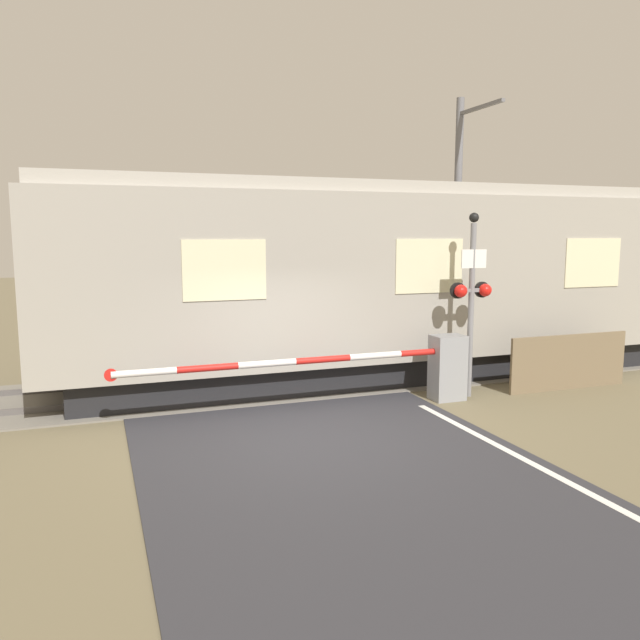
{
  "coord_description": "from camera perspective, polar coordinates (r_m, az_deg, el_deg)",
  "views": [
    {
      "loc": [
        -3.01,
        -8.56,
        3.08
      ],
      "look_at": [
        0.79,
        1.89,
        1.53
      ],
      "focal_mm": 35.0,
      "sensor_mm": 36.0,
      "label": 1
    }
  ],
  "objects": [
    {
      "name": "catenary_pole",
      "position": [
        16.89,
        12.5,
        8.86
      ],
      "size": [
        0.2,
        1.9,
        6.52
      ],
      "color": "slate",
      "rests_on": "ground_plane"
    },
    {
      "name": "ground_plane",
      "position": [
        9.58,
        -0.62,
        -10.82
      ],
      "size": [
        80.0,
        80.0,
        0.0
      ],
      "primitive_type": "plane",
      "color": "#6B6047"
    },
    {
      "name": "crossing_barrier",
      "position": [
        11.56,
        9.27,
        -4.21
      ],
      "size": [
        6.33,
        0.44,
        1.21
      ],
      "color": "gray",
      "rests_on": "ground_plane"
    },
    {
      "name": "track_bed",
      "position": [
        12.86,
        -5.94,
        -5.85
      ],
      "size": [
        36.0,
        3.2,
        0.13
      ],
      "color": "slate",
      "rests_on": "ground_plane"
    },
    {
      "name": "train",
      "position": [
        13.6,
        6.56,
        3.68
      ],
      "size": [
        14.4,
        3.22,
        4.07
      ],
      "color": "black",
      "rests_on": "ground_plane"
    },
    {
      "name": "signal_post",
      "position": [
        11.97,
        13.71,
        2.38
      ],
      "size": [
        0.83,
        0.26,
        3.46
      ],
      "color": "gray",
      "rests_on": "ground_plane"
    },
    {
      "name": "roadside_fence",
      "position": [
        13.34,
        21.81,
        -3.58
      ],
      "size": [
        2.76,
        0.06,
        1.1
      ],
      "color": "#726047",
      "rests_on": "ground_plane"
    }
  ]
}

